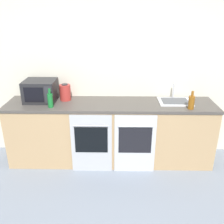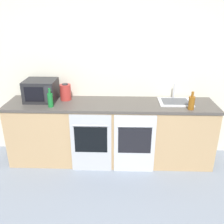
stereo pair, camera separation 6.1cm
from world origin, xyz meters
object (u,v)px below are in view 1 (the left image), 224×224
at_px(microwave, 41,91).
at_px(oven_left, 91,143).
at_px(bottle_amber, 191,102).
at_px(bottle_green, 50,100).
at_px(sink, 175,101).
at_px(kettle, 65,92).
at_px(oven_right, 135,144).

bearing_deg(microwave, oven_left, -28.05).
relative_size(oven_left, bottle_amber, 3.53).
bearing_deg(bottle_amber, oven_left, -175.09).
xyz_separation_m(bottle_amber, bottle_green, (-1.92, 0.03, 0.01)).
bearing_deg(microwave, sink, -0.55).
bearing_deg(oven_left, bottle_green, 165.41).
relative_size(microwave, bottle_amber, 1.81).
height_order(microwave, sink, microwave).
bearing_deg(bottle_amber, kettle, 169.34).
xyz_separation_m(oven_left, oven_right, (0.61, 0.00, 0.00)).
bearing_deg(kettle, microwave, -172.93).
relative_size(bottle_green, kettle, 1.09).
height_order(oven_left, kettle, kettle).
bearing_deg(kettle, oven_left, -47.50).
bearing_deg(kettle, sink, -2.21).
distance_m(bottle_green, kettle, 0.34).
relative_size(bottle_green, sink, 0.56).
distance_m(oven_left, oven_right, 0.61).
xyz_separation_m(microwave, kettle, (0.35, 0.04, -0.04)).
height_order(oven_left, oven_right, same).
bearing_deg(bottle_green, oven_right, -7.12).
height_order(oven_left, sink, sink).
relative_size(oven_left, kettle, 3.61).
relative_size(oven_right, bottle_amber, 3.53).
bearing_deg(bottle_green, sink, 7.79).
bearing_deg(bottle_green, oven_left, -14.59).
height_order(oven_right, sink, sink).
xyz_separation_m(oven_right, microwave, (-1.37, 0.41, 0.64)).
bearing_deg(bottle_green, bottle_amber, -0.88).
bearing_deg(bottle_amber, bottle_green, 179.12).
distance_m(oven_left, sink, 1.36).
xyz_separation_m(oven_right, bottle_green, (-1.17, 0.15, 0.59)).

